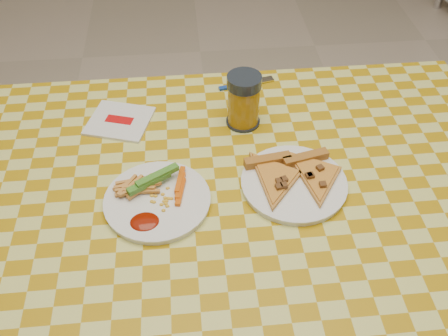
# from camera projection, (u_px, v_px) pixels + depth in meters

# --- Properties ---
(table) EXTENTS (1.28, 0.88, 0.76)m
(table) POSITION_uv_depth(u_px,v_px,m) (239.00, 211.00, 1.12)
(table) COLOR silver
(table) RESTS_ON ground
(plate_left) EXTENTS (0.27, 0.27, 0.01)m
(plate_left) POSITION_uv_depth(u_px,v_px,m) (157.00, 201.00, 1.04)
(plate_left) COLOR white
(plate_left) RESTS_ON table
(plate_right) EXTENTS (0.23, 0.23, 0.01)m
(plate_right) POSITION_uv_depth(u_px,v_px,m) (294.00, 184.00, 1.07)
(plate_right) COLOR white
(plate_right) RESTS_ON table
(fries_veggies) EXTENTS (0.18, 0.16, 0.04)m
(fries_veggies) POSITION_uv_depth(u_px,v_px,m) (153.00, 191.00, 1.03)
(fries_veggies) COLOR gold
(fries_veggies) RESTS_ON plate_left
(pizza_slices) EXTENTS (0.25, 0.22, 0.02)m
(pizza_slices) POSITION_uv_depth(u_px,v_px,m) (294.00, 174.00, 1.07)
(pizza_slices) COLOR #B69238
(pizza_slices) RESTS_ON plate_right
(drink_glass) EXTENTS (0.08, 0.08, 0.13)m
(drink_glass) POSITION_uv_depth(u_px,v_px,m) (244.00, 101.00, 1.18)
(drink_glass) COLOR black
(drink_glass) RESTS_ON table
(napkin) EXTENTS (0.18, 0.17, 0.01)m
(napkin) POSITION_uv_depth(u_px,v_px,m) (120.00, 121.00, 1.23)
(napkin) COLOR silver
(napkin) RESTS_ON table
(fork) EXTENTS (0.15, 0.05, 0.01)m
(fork) POSITION_uv_depth(u_px,v_px,m) (247.00, 83.00, 1.34)
(fork) COLOR navy
(fork) RESTS_ON table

